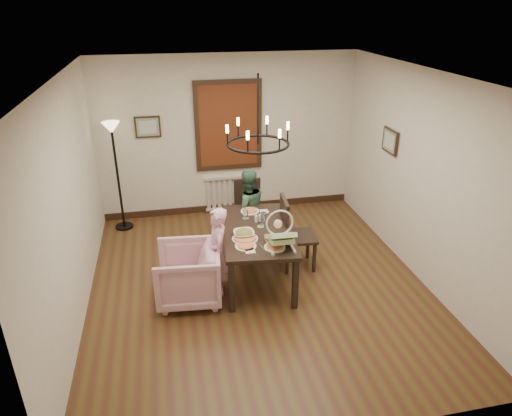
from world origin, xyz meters
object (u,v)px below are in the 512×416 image
object	(u,v)px
seated_man	(247,216)
drinking_glass	(263,221)
dining_table	(258,234)
elderly_woman	(218,259)
baby_bouncer	(280,234)
armchair	(188,274)
chair_right	(299,233)
floor_lamp	(118,178)
chair_far	(250,211)

from	to	relation	value
seated_man	drinking_glass	bearing A→B (deg)	84.32
dining_table	elderly_woman	bearing A→B (deg)	-150.68
elderly_woman	baby_bouncer	world-z (taller)	baby_bouncer
dining_table	baby_bouncer	distance (m)	0.60
armchair	seated_man	bearing A→B (deg)	146.20
chair_right	seated_man	distance (m)	0.96
elderly_woman	floor_lamp	bearing A→B (deg)	-147.02
baby_bouncer	floor_lamp	xyz separation A→B (m)	(-2.11, 2.48, -0.03)
armchair	seated_man	world-z (taller)	seated_man
dining_table	seated_man	xyz separation A→B (m)	(0.03, 0.91, -0.15)
armchair	elderly_woman	size ratio (longest dim) A/B	0.82
seated_man	drinking_glass	distance (m)	0.87
chair_far	elderly_woman	size ratio (longest dim) A/B	0.97
dining_table	drinking_glass	distance (m)	0.19
dining_table	armchair	size ratio (longest dim) A/B	2.08
dining_table	floor_lamp	bearing A→B (deg)	140.91
armchair	elderly_woman	xyz separation A→B (m)	(0.40, 0.08, 0.13)
dining_table	chair_far	xyz separation A→B (m)	(0.11, 1.14, -0.19)
armchair	floor_lamp	size ratio (longest dim) A/B	0.46
chair_right	baby_bouncer	size ratio (longest dim) A/B	2.17
chair_right	floor_lamp	distance (m)	3.16
seated_man	baby_bouncer	xyz separation A→B (m)	(0.15, -1.43, 0.40)
chair_right	elderly_woman	bearing A→B (deg)	113.10
elderly_woman	baby_bouncer	distance (m)	0.91
seated_man	baby_bouncer	size ratio (longest dim) A/B	2.10
dining_table	seated_man	bearing A→B (deg)	94.76
chair_right	drinking_glass	world-z (taller)	chair_right
armchair	floor_lamp	world-z (taller)	floor_lamp
chair_far	armchair	size ratio (longest dim) A/B	1.19
armchair	baby_bouncer	world-z (taller)	baby_bouncer
seated_man	floor_lamp	size ratio (longest dim) A/B	0.59
baby_bouncer	drinking_glass	xyz separation A→B (m)	(-0.09, 0.61, -0.10)
baby_bouncer	drinking_glass	world-z (taller)	baby_bouncer
dining_table	seated_man	distance (m)	0.92
dining_table	floor_lamp	distance (m)	2.77
seated_man	floor_lamp	bearing A→B (deg)	-38.50
drinking_glass	baby_bouncer	bearing A→B (deg)	-81.81
chair_right	drinking_glass	distance (m)	0.62
dining_table	armchair	xyz separation A→B (m)	(-0.98, -0.32, -0.30)
chair_far	chair_right	xyz separation A→B (m)	(0.53, -0.97, 0.06)
chair_right	floor_lamp	size ratio (longest dim) A/B	0.61
floor_lamp	armchair	bearing A→B (deg)	-67.46
chair_far	seated_man	size ratio (longest dim) A/B	0.93
armchair	chair_far	bearing A→B (deg)	148.80
chair_far	floor_lamp	size ratio (longest dim) A/B	0.54
floor_lamp	chair_far	bearing A→B (deg)	-22.12
chair_far	dining_table	bearing A→B (deg)	-95.21
armchair	drinking_glass	xyz separation A→B (m)	(1.07, 0.41, 0.45)
seated_man	floor_lamp	distance (m)	2.26
chair_far	armchair	bearing A→B (deg)	-126.55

